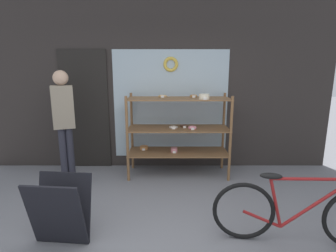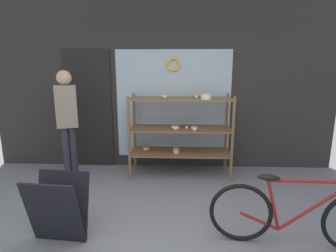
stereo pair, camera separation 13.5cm
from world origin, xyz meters
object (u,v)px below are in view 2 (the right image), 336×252
Objects in this scene: display_case at (180,127)px; bicycle at (296,216)px; pedestrian at (67,115)px; sandwich_board at (58,209)px.

display_case is 2.22m from bicycle.
display_case is at bearing -15.02° from pedestrian.
bicycle is at bearing -58.22° from display_case.
display_case is 0.97× the size of bicycle.
pedestrian reaches higher than sandwich_board.
sandwich_board is at bearing -171.95° from bicycle.
sandwich_board is at bearing -124.70° from display_case.
display_case is 2.36× the size of sandwich_board.
display_case is at bearing 130.00° from bicycle.
pedestrian reaches higher than display_case.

